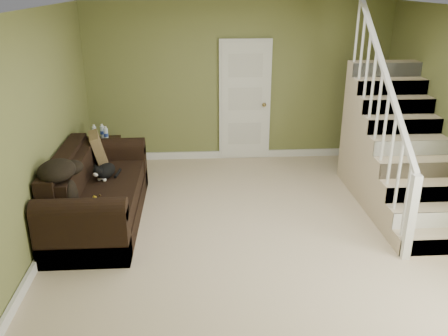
{
  "coord_description": "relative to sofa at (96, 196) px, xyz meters",
  "views": [
    {
      "loc": [
        -0.75,
        -5.02,
        2.87
      ],
      "look_at": [
        -0.41,
        0.28,
        0.77
      ],
      "focal_mm": 38.0,
      "sensor_mm": 36.0,
      "label": 1
    }
  ],
  "objects": [
    {
      "name": "wall_back",
      "position": [
        2.02,
        2.24,
        0.96
      ],
      "size": [
        5.0,
        0.04,
        2.6
      ],
      "primitive_type": "cube",
      "color": "olive",
      "rests_on": "floor"
    },
    {
      "name": "baseboard_left",
      "position": [
        -0.45,
        -0.51,
        -0.28
      ],
      "size": [
        0.04,
        5.5,
        0.12
      ],
      "primitive_type": "cube",
      "color": "white",
      "rests_on": "floor"
    },
    {
      "name": "sofa",
      "position": [
        0.0,
        0.0,
        0.0
      ],
      "size": [
        0.99,
        2.29,
        0.9
      ],
      "color": "black",
      "rests_on": "floor"
    },
    {
      "name": "cat",
      "position": [
        0.11,
        0.21,
        0.24
      ],
      "size": [
        0.31,
        0.54,
        0.26
      ],
      "rotation": [
        0.0,
        0.0,
        -0.36
      ],
      "color": "black",
      "rests_on": "sofa"
    },
    {
      "name": "wall_left",
      "position": [
        -0.48,
        -0.51,
        0.96
      ],
      "size": [
        0.04,
        5.5,
        2.6
      ],
      "primitive_type": "cube",
      "color": "olive",
      "rests_on": "floor"
    },
    {
      "name": "throw_blanket",
      "position": [
        -0.25,
        -0.61,
        0.59
      ],
      "size": [
        0.48,
        0.58,
        0.22
      ],
      "primitive_type": "ellipsoid",
      "rotation": [
        0.0,
        0.0,
        -0.16
      ],
      "color": "black",
      "rests_on": "sofa"
    },
    {
      "name": "baseboard_back",
      "position": [
        2.02,
        2.21,
        -0.28
      ],
      "size": [
        5.0,
        0.04,
        0.12
      ],
      "primitive_type": "cube",
      "color": "white",
      "rests_on": "floor"
    },
    {
      "name": "wall_front",
      "position": [
        2.02,
        -3.26,
        0.96
      ],
      "size": [
        5.0,
        0.04,
        2.6
      ],
      "primitive_type": "cube",
      "color": "olive",
      "rests_on": "floor"
    },
    {
      "name": "ceiling",
      "position": [
        2.02,
        -0.51,
        2.26
      ],
      "size": [
        5.0,
        5.5,
        0.01
      ],
      "primitive_type": "cube",
      "color": "white",
      "rests_on": "wall_back"
    },
    {
      "name": "side_table",
      "position": [
        -0.13,
        1.35,
        -0.02
      ],
      "size": [
        0.56,
        0.56,
        0.86
      ],
      "rotation": [
        0.0,
        0.0,
        0.07
      ],
      "color": "black",
      "rests_on": "floor"
    },
    {
      "name": "door",
      "position": [
        2.12,
        2.19,
        0.66
      ],
      "size": [
        0.86,
        0.12,
        2.02
      ],
      "color": "white",
      "rests_on": "floor"
    },
    {
      "name": "banana",
      "position": [
        0.1,
        -0.46,
        0.17
      ],
      "size": [
        0.12,
        0.18,
        0.05
      ],
      "primitive_type": "ellipsoid",
      "rotation": [
        0.0,
        0.0,
        0.45
      ],
      "color": "gold",
      "rests_on": "sofa"
    },
    {
      "name": "staircase",
      "position": [
        4.01,
        0.45,
        0.3
      ],
      "size": [
        1.0,
        2.51,
        2.82
      ],
      "color": "#C9B091",
      "rests_on": "floor"
    },
    {
      "name": "throw_pillow",
      "position": [
        -0.06,
        0.75,
        0.34
      ],
      "size": [
        0.34,
        0.53,
        0.5
      ],
      "primitive_type": "cube",
      "rotation": [
        0.0,
        -0.24,
        0.23
      ],
      "color": "#523B20",
      "rests_on": "sofa"
    },
    {
      "name": "floor",
      "position": [
        2.02,
        -0.51,
        -0.34
      ],
      "size": [
        5.0,
        5.5,
        0.01
      ],
      "primitive_type": "cube",
      "color": "#C9B091",
      "rests_on": "ground"
    }
  ]
}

